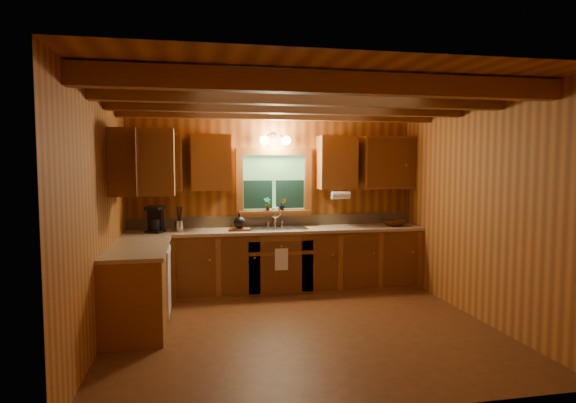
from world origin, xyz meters
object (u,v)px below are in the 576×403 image
(cutting_board, at_px, (239,229))
(wicker_basket, at_px, (394,223))
(sink, at_px, (277,232))
(coffee_maker, at_px, (155,219))

(cutting_board, relative_size, wicker_basket, 0.86)
(sink, xyz_separation_m, coffee_maker, (-1.68, -0.04, 0.22))
(sink, relative_size, wicker_basket, 2.39)
(cutting_board, bearing_deg, sink, 14.38)
(sink, relative_size, cutting_board, 2.76)
(coffee_maker, bearing_deg, sink, 22.74)
(sink, height_order, cutting_board, sink)
(sink, bearing_deg, cutting_board, -170.61)
(sink, xyz_separation_m, wicker_basket, (1.76, -0.04, 0.09))
(cutting_board, xyz_separation_m, wicker_basket, (2.31, 0.05, 0.03))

